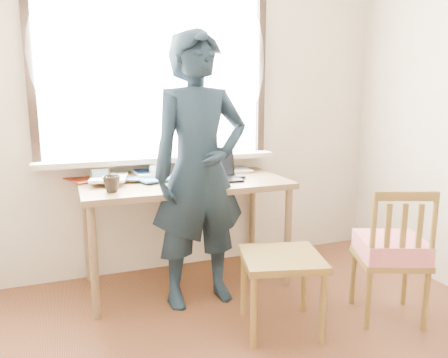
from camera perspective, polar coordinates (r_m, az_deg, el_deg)
name	(u,v)px	position (r m, az deg, el deg)	size (l,w,h in m)	color
room_shell	(291,43)	(1.85, 8.76, 17.19)	(3.52, 4.02, 2.61)	beige
desk	(185,192)	(3.23, -5.09, -1.67)	(1.49, 0.75, 0.80)	brown
laptop	(215,172)	(3.24, -1.14, 0.89)	(0.35, 0.29, 0.23)	black
mug_white	(158,172)	(3.31, -8.61, 0.92)	(0.13, 0.13, 0.10)	white
mug_dark	(112,184)	(2.93, -14.46, -0.63)	(0.12, 0.12, 0.11)	black
mouse	(241,177)	(3.25, 2.23, 0.21)	(0.08, 0.06, 0.03)	black
desk_clutter	(143,175)	(3.34, -10.60, 0.47)	(0.72, 0.53, 0.05)	white
book_a	(116,178)	(3.34, -13.89, 0.14)	(0.20, 0.27, 0.03)	white
book_b	(225,170)	(3.58, 0.09, 1.15)	(0.20, 0.27, 0.02)	white
picture_frame	(100,176)	(3.20, -15.86, 0.32)	(0.14, 0.02, 0.11)	black
work_chair	(282,267)	(2.71, 7.53, -11.32)	(0.56, 0.55, 0.48)	olive
side_chair	(391,250)	(2.98, 21.01, -8.64)	(0.52, 0.51, 0.88)	olive
person	(200,172)	(2.92, -3.19, 0.96)	(0.67, 0.44, 1.84)	black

